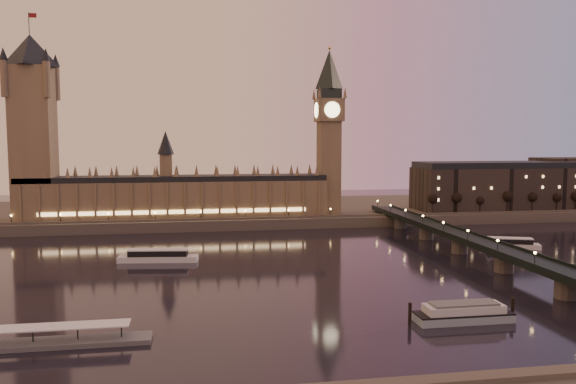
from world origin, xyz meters
name	(u,v)px	position (x,y,z in m)	size (l,w,h in m)	color
ground	(269,270)	(0.00, 0.00, 0.00)	(700.00, 700.00, 0.00)	black
far_embankment	(280,211)	(30.00, 165.00, 3.00)	(560.00, 130.00, 6.00)	#423D35
palace_of_westminster	(177,191)	(-40.12, 120.99, 21.71)	(180.00, 26.62, 52.00)	brown
victoria_tower	(33,117)	(-120.00, 121.00, 65.79)	(31.68, 31.68, 118.00)	brown
big_ben	(329,122)	(53.99, 120.99, 63.95)	(17.68, 17.68, 104.00)	brown
westminster_bridge	(479,249)	(91.61, 0.00, 5.52)	(13.20, 260.00, 15.30)	black
city_block	(524,184)	(194.94, 130.93, 22.24)	(155.00, 45.00, 34.00)	black
bare_tree_0	(431,200)	(117.45, 109.00, 14.74)	(5.76, 5.76, 11.71)	black
bare_tree_1	(457,200)	(134.52, 109.00, 14.74)	(5.76, 5.76, 11.71)	black
bare_tree_2	(482,199)	(151.58, 109.00, 14.74)	(5.76, 5.76, 11.71)	black
bare_tree_3	(506,199)	(168.65, 109.00, 14.74)	(5.76, 5.76, 11.71)	black
bare_tree_4	(530,198)	(185.71, 109.00, 14.74)	(5.76, 5.76, 11.71)	black
bare_tree_5	(554,198)	(202.78, 109.00, 14.74)	(5.76, 5.76, 11.71)	black
cruise_boat_a	(158,256)	(-45.51, 23.96, 2.40)	(34.65, 11.64, 5.44)	silver
cruise_boat_b	(509,243)	(121.69, 26.36, 2.27)	(28.64, 16.28, 5.16)	silver
moored_barge	(464,313)	(46.92, -73.75, 2.55)	(33.01, 8.06, 6.05)	#89A2AF
pontoon_pier	(59,340)	(-64.51, -74.09, 1.32)	(45.78, 7.63, 12.21)	#595B5E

